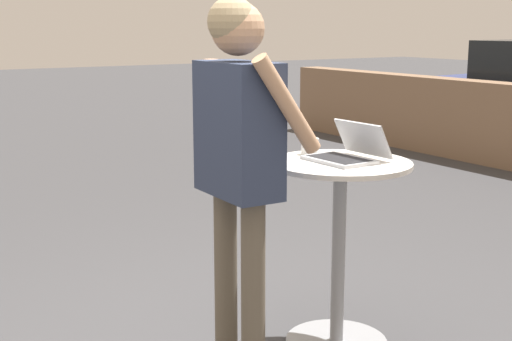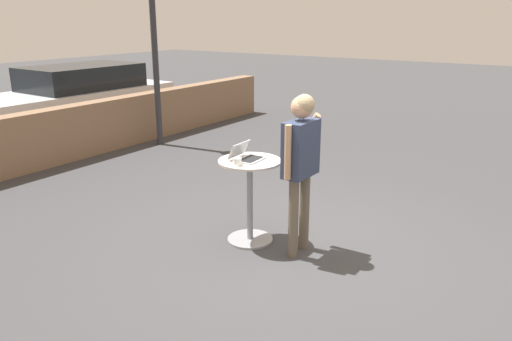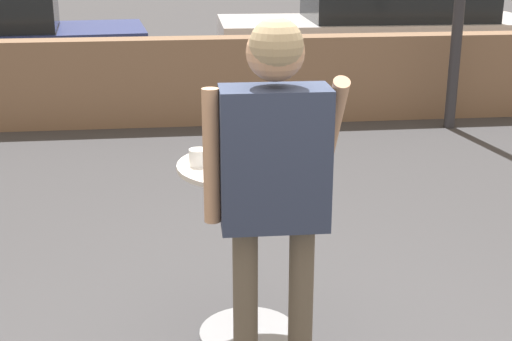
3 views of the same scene
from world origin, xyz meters
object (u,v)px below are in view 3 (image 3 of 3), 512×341
(laptop, at_px, (246,153))
(cafe_table, at_px, (248,233))
(coffee_mug, at_px, (199,157))
(parked_car_near_street, at_px, (382,33))
(standing_person, at_px, (274,170))

(laptop, bearing_deg, cafe_table, -86.84)
(cafe_table, relative_size, coffee_mug, 7.90)
(parked_car_near_street, bearing_deg, coffee_mug, -113.77)
(laptop, distance_m, standing_person, 0.68)
(cafe_table, bearing_deg, standing_person, -86.07)
(coffee_mug, bearing_deg, laptop, 11.10)
(coffee_mug, height_order, standing_person, standing_person)
(laptop, distance_m, coffee_mug, 0.25)
(standing_person, height_order, parked_car_near_street, standing_person)
(standing_person, bearing_deg, laptop, 93.88)
(coffee_mug, bearing_deg, parked_car_near_street, 66.23)
(laptop, height_order, parked_car_near_street, parked_car_near_street)
(standing_person, relative_size, parked_car_near_street, 0.39)
(standing_person, bearing_deg, coffee_mug, 115.22)
(cafe_table, distance_m, standing_person, 0.83)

